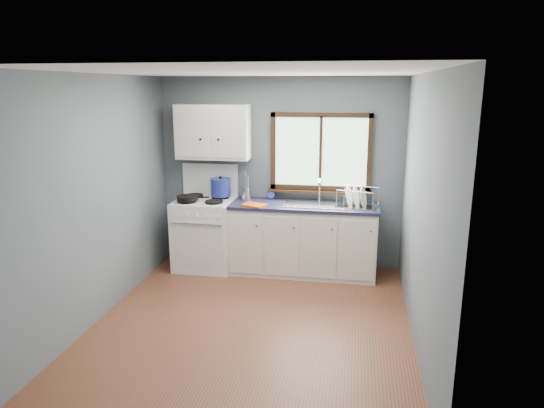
% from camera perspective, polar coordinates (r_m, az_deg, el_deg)
% --- Properties ---
extents(floor, '(3.20, 3.60, 0.02)m').
position_cam_1_polar(floor, '(5.14, -2.33, -13.92)').
color(floor, brown).
rests_on(floor, ground).
extents(ceiling, '(3.20, 3.60, 0.02)m').
position_cam_1_polar(ceiling, '(4.56, -2.65, 15.40)').
color(ceiling, white).
rests_on(ceiling, wall_back).
extents(wall_back, '(3.20, 0.02, 2.50)m').
position_cam_1_polar(wall_back, '(6.44, 0.95, 3.63)').
color(wall_back, slate).
rests_on(wall_back, ground).
extents(wall_front, '(3.20, 0.02, 2.50)m').
position_cam_1_polar(wall_front, '(3.03, -9.82, -8.22)').
color(wall_front, slate).
rests_on(wall_front, ground).
extents(wall_left, '(0.02, 3.60, 2.50)m').
position_cam_1_polar(wall_left, '(5.27, -19.84, 0.56)').
color(wall_left, slate).
rests_on(wall_left, ground).
extents(wall_right, '(0.02, 3.60, 2.50)m').
position_cam_1_polar(wall_right, '(4.64, 17.36, -0.96)').
color(wall_right, slate).
rests_on(wall_right, ground).
extents(gas_range, '(0.76, 0.69, 1.36)m').
position_cam_1_polar(gas_range, '(6.51, -7.85, -3.23)').
color(gas_range, white).
rests_on(gas_range, floor).
extents(base_cabinets, '(1.85, 0.60, 0.88)m').
position_cam_1_polar(base_cabinets, '(6.29, 3.67, -4.53)').
color(base_cabinets, silver).
rests_on(base_cabinets, floor).
extents(countertop, '(1.89, 0.64, 0.04)m').
position_cam_1_polar(countertop, '(6.16, 3.74, -0.19)').
color(countertop, '#191A31').
rests_on(countertop, base_cabinets).
extents(sink, '(0.84, 0.46, 0.44)m').
position_cam_1_polar(sink, '(6.15, 5.40, -0.63)').
color(sink, silver).
rests_on(sink, countertop).
extents(window, '(1.36, 0.10, 1.03)m').
position_cam_1_polar(window, '(6.31, 5.73, 5.43)').
color(window, '#9EC6A8').
rests_on(window, wall_back).
extents(upper_cabinets, '(0.95, 0.35, 0.70)m').
position_cam_1_polar(upper_cabinets, '(6.37, -6.95, 8.42)').
color(upper_cabinets, silver).
rests_on(upper_cabinets, wall_back).
extents(skillet, '(0.43, 0.34, 0.05)m').
position_cam_1_polar(skillet, '(6.27, -9.89, 0.71)').
color(skillet, black).
rests_on(skillet, gas_range).
extents(stockpot, '(0.32, 0.32, 0.26)m').
position_cam_1_polar(stockpot, '(6.44, -6.06, 2.00)').
color(stockpot, navy).
rests_on(stockpot, gas_range).
extents(utensil_crock, '(0.13, 0.13, 0.37)m').
position_cam_1_polar(utensil_crock, '(6.36, -3.01, 1.14)').
color(utensil_crock, silver).
rests_on(utensil_crock, countertop).
extents(thermos, '(0.08, 0.08, 0.28)m').
position_cam_1_polar(thermos, '(6.41, -2.97, 1.85)').
color(thermos, silver).
rests_on(thermos, countertop).
extents(soap_bottle, '(0.12, 0.12, 0.27)m').
position_cam_1_polar(soap_bottle, '(6.36, -0.14, 1.72)').
color(soap_bottle, '#2F3BB8').
rests_on(soap_bottle, countertop).
extents(dish_towel, '(0.33, 0.29, 0.02)m').
position_cam_1_polar(dish_towel, '(6.06, -2.10, -0.11)').
color(dish_towel, '#DC540F').
rests_on(dish_towel, countertop).
extents(dish_rack, '(0.54, 0.46, 0.25)m').
position_cam_1_polar(dish_rack, '(6.09, 9.96, 0.30)').
color(dish_rack, silver).
rests_on(dish_rack, countertop).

